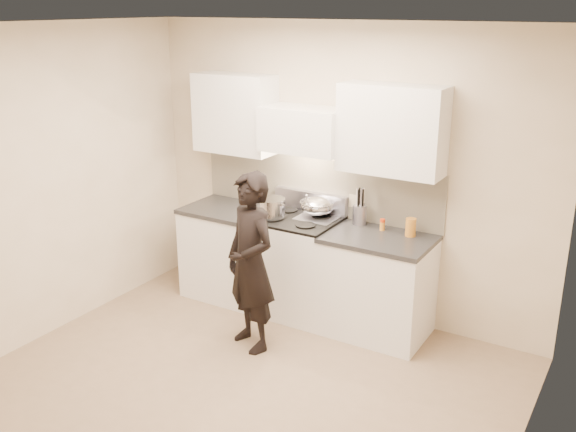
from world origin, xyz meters
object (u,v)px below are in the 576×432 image
(counter_right, at_px, (377,285))
(wok, at_px, (317,206))
(stove, at_px, (296,265))
(utensil_crock, at_px, (360,213))
(person, at_px, (251,263))

(counter_right, distance_m, wok, 0.92)
(stove, xyz_separation_m, counter_right, (0.83, 0.00, -0.01))
(wok, xyz_separation_m, utensil_crock, (0.40, 0.07, -0.02))
(counter_right, xyz_separation_m, wok, (-0.69, 0.14, 0.58))
(stove, height_order, utensil_crock, utensil_crock)
(stove, bearing_deg, person, -89.74)
(counter_right, bearing_deg, stove, -180.00)
(wok, height_order, utensil_crock, utensil_crock)
(utensil_crock, bearing_deg, counter_right, -35.50)
(counter_right, distance_m, person, 1.17)
(stove, distance_m, wok, 0.60)
(counter_right, distance_m, utensil_crock, 0.66)
(stove, bearing_deg, utensil_crock, 20.74)
(stove, relative_size, utensil_crock, 2.84)
(wok, relative_size, person, 0.25)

